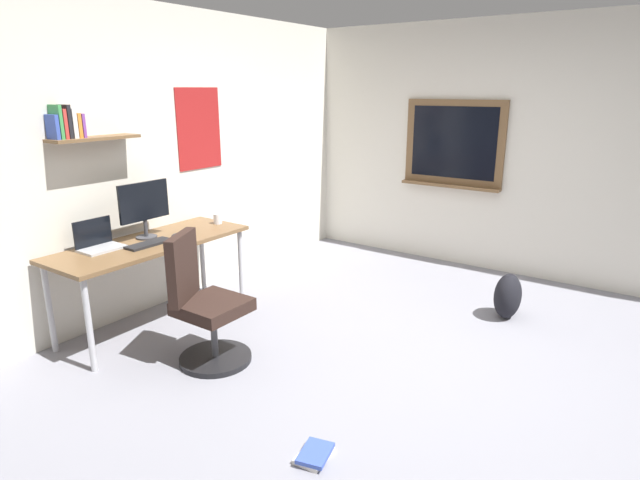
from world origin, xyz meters
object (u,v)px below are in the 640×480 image
Objects in this scene: book_stack_on_floor at (314,454)px; office_chair at (204,308)px; desk at (152,249)px; laptop at (98,242)px; keyboard at (149,244)px; backpack at (508,296)px; computer_mouse at (177,235)px; monitor_primary at (144,206)px; coffee_mug at (218,219)px.

office_chair is at bearing 71.72° from book_stack_on_floor.
desk is 5.25× the size of laptop.
keyboard is (0.11, 0.71, 0.33)m from office_chair.
laptop is (-0.37, 0.15, 0.12)m from desk.
keyboard is 0.94× the size of backpack.
backpack is (1.61, -2.28, -0.55)m from computer_mouse.
office_chair reaches higher than desk.
computer_mouse reaches higher than keyboard.
office_chair is 3.06× the size of laptop.
laptop is 1.29× the size of book_stack_on_floor.
office_chair is at bearing -98.89° from keyboard.
office_chair is at bearing -79.50° from laptop.
desk is 0.14m from keyboard.
backpack is 2.45m from book_stack_on_floor.
monitor_primary is at bearing 73.19° from book_stack_on_floor.
monitor_primary is (0.04, 0.10, 0.34)m from desk.
coffee_mug is at bearing 5.55° from computer_mouse.
computer_mouse is (0.39, 0.71, 0.34)m from office_chair.
desk is 2.23m from book_stack_on_floor.
monitor_primary is 3.13m from backpack.
office_chair reaches higher than backpack.
monitor_primary is at bearing 131.36° from computer_mouse.
book_stack_on_floor is at bearing -106.55° from desk.
desk is at bearing 177.72° from coffee_mug.
keyboard is 1.54× the size of book_stack_on_floor.
monitor_primary is 1.17× the size of backpack.
office_chair is 2.56m from backpack.
computer_mouse is at bearing 125.32° from backpack.
keyboard is at bearing -38.64° from laptop.
laptop reaches higher than book_stack_on_floor.
coffee_mug is at bearing 3.60° from keyboard.
desk is at bearing -22.18° from laptop.
office_chair is 1.09m from monitor_primary.
computer_mouse is 2.85m from backpack.
laptop reaches higher than office_chair.
laptop is at bearing 141.36° from keyboard.
laptop is 0.46m from monitor_primary.
office_chair is at bearing -103.71° from desk.
desk is 17.69× the size of coffee_mug.
coffee_mug reaches higher than backpack.
computer_mouse is at bearing -48.64° from monitor_primary.
desk is 3.51× the size of monitor_primary.
coffee_mug is (0.79, 0.05, 0.04)m from keyboard.
monitor_primary reaches higher than book_stack_on_floor.
keyboard is at bearing -124.22° from monitor_primary.
book_stack_on_floor is (-0.53, -1.97, -0.71)m from keyboard.
desk is 3.01m from backpack.
computer_mouse is at bearing -21.53° from desk.
laptop is at bearing 158.05° from computer_mouse.
book_stack_on_floor is at bearing -112.28° from computer_mouse.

